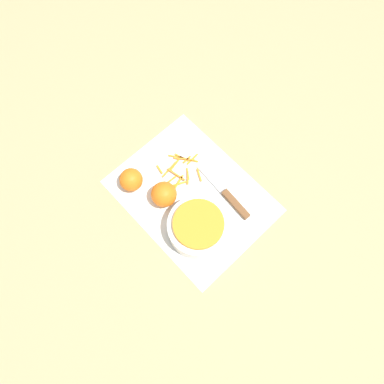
{
  "coord_description": "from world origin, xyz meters",
  "views": [
    {
      "loc": [
        -0.28,
        0.27,
        1.1
      ],
      "look_at": [
        0.0,
        0.0,
        0.04
      ],
      "focal_mm": 35.0,
      "sensor_mm": 36.0,
      "label": 1
    }
  ],
  "objects_px": {
    "bowl_speckled": "(198,227)",
    "knife": "(231,199)",
    "orange_left": "(131,180)",
    "orange_right": "(164,194)"
  },
  "relations": [
    {
      "from": "bowl_speckled",
      "to": "knife",
      "type": "height_order",
      "value": "bowl_speckled"
    },
    {
      "from": "bowl_speckled",
      "to": "knife",
      "type": "xyz_separation_m",
      "value": [
        0.0,
        -0.14,
        -0.03
      ]
    },
    {
      "from": "knife",
      "to": "orange_left",
      "type": "distance_m",
      "value": 0.31
    },
    {
      "from": "knife",
      "to": "orange_left",
      "type": "xyz_separation_m",
      "value": [
        0.25,
        0.19,
        0.03
      ]
    },
    {
      "from": "bowl_speckled",
      "to": "orange_right",
      "type": "distance_m",
      "value": 0.14
    },
    {
      "from": "knife",
      "to": "bowl_speckled",
      "type": "bearing_deg",
      "value": 93.99
    },
    {
      "from": "orange_right",
      "to": "knife",
      "type": "bearing_deg",
      "value": -134.29
    },
    {
      "from": "orange_right",
      "to": "bowl_speckled",
      "type": "bearing_deg",
      "value": -177.41
    },
    {
      "from": "bowl_speckled",
      "to": "orange_left",
      "type": "distance_m",
      "value": 0.25
    },
    {
      "from": "bowl_speckled",
      "to": "knife",
      "type": "bearing_deg",
      "value": -89.99
    }
  ]
}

